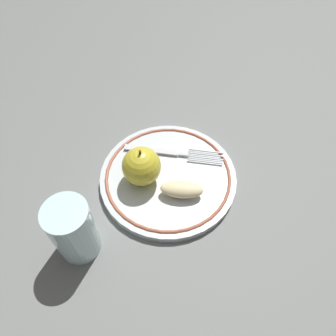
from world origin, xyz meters
The scene contains 6 objects.
ground_plane centered at (0.00, 0.00, 0.00)m, with size 2.00×2.00×0.00m, color slate.
plate centered at (-0.01, 0.01, 0.01)m, with size 0.24×0.24×0.02m.
apple_red_whole centered at (-0.02, 0.06, 0.05)m, with size 0.07×0.07×0.07m.
apple_slice_front centered at (-0.04, -0.02, 0.03)m, with size 0.07×0.03×0.02m, color beige.
fork centered at (0.04, 0.02, 0.02)m, with size 0.05×0.19×0.00m.
drinking_glass centered at (-0.16, 0.11, 0.06)m, with size 0.07×0.07×0.11m, color silver.
Camera 1 is at (-0.32, -0.08, 0.49)m, focal length 35.00 mm.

